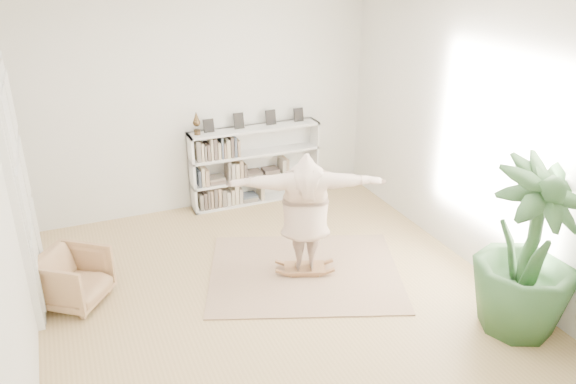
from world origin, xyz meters
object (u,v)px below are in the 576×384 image
object	(u,v)px
bookshelf	(255,165)
armchair	(73,278)
rocker_board	(305,268)
person	(305,209)
houseplant	(529,250)

from	to	relation	value
bookshelf	armchair	xyz separation A→B (m)	(-3.04, -1.97, -0.30)
rocker_board	person	distance (m)	0.87
rocker_board	bookshelf	bearing A→B (deg)	106.16
bookshelf	houseplant	xyz separation A→B (m)	(1.56, -4.43, 0.36)
armchair	houseplant	xyz separation A→B (m)	(4.60, -2.45, 0.66)
bookshelf	person	world-z (taller)	person
bookshelf	person	xyz separation A→B (m)	(-0.19, -2.45, 0.30)
bookshelf	rocker_board	size ratio (longest dim) A/B	3.58
houseplant	person	bearing A→B (deg)	131.59
bookshelf	rocker_board	xyz separation A→B (m)	(-0.19, -2.45, -0.56)
armchair	bookshelf	bearing A→B (deg)	-20.31
armchair	houseplant	size ratio (longest dim) A/B	0.37
bookshelf	houseplant	bearing A→B (deg)	-70.63
person	houseplant	size ratio (longest dim) A/B	0.99
armchair	person	size ratio (longest dim) A/B	0.37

